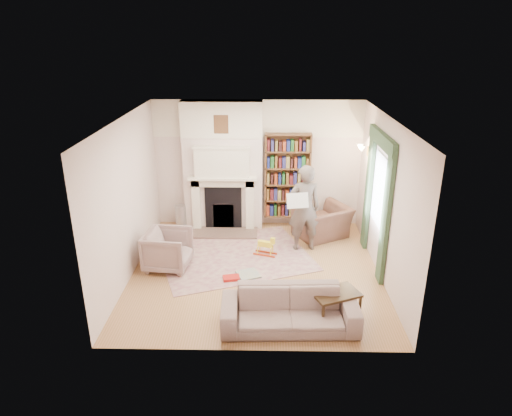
{
  "coord_description": "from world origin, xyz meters",
  "views": [
    {
      "loc": [
        0.15,
        -7.43,
        4.16
      ],
      "look_at": [
        0.0,
        0.25,
        1.15
      ],
      "focal_mm": 32.0,
      "sensor_mm": 36.0,
      "label": 1
    }
  ],
  "objects_px": {
    "man_reading": "(304,208)",
    "sofa": "(290,310)",
    "rocking_horse": "(265,246)",
    "coffee_table": "(335,305)",
    "bookcase": "(287,176)",
    "armchair_reading": "(322,222)",
    "armchair_left": "(168,250)",
    "paraffin_heater": "(181,217)"
  },
  "relations": [
    {
      "from": "armchair_left",
      "to": "paraffin_heater",
      "type": "height_order",
      "value": "armchair_left"
    },
    {
      "from": "sofa",
      "to": "rocking_horse",
      "type": "relative_size",
      "value": 4.5
    },
    {
      "from": "armchair_left",
      "to": "man_reading",
      "type": "distance_m",
      "value": 2.74
    },
    {
      "from": "man_reading",
      "to": "rocking_horse",
      "type": "xyz_separation_m",
      "value": [
        -0.76,
        -0.3,
        -0.69
      ]
    },
    {
      "from": "man_reading",
      "to": "coffee_table",
      "type": "distance_m",
      "value": 2.49
    },
    {
      "from": "paraffin_heater",
      "to": "rocking_horse",
      "type": "relative_size",
      "value": 1.22
    },
    {
      "from": "man_reading",
      "to": "sofa",
      "type": "bearing_deg",
      "value": 70.23
    },
    {
      "from": "coffee_table",
      "to": "rocking_horse",
      "type": "height_order",
      "value": "coffee_table"
    },
    {
      "from": "rocking_horse",
      "to": "coffee_table",
      "type": "bearing_deg",
      "value": -44.28
    },
    {
      "from": "coffee_table",
      "to": "paraffin_heater",
      "type": "relative_size",
      "value": 1.27
    },
    {
      "from": "sofa",
      "to": "paraffin_heater",
      "type": "bearing_deg",
      "value": 120.14
    },
    {
      "from": "bookcase",
      "to": "paraffin_heater",
      "type": "xyz_separation_m",
      "value": [
        -2.35,
        -0.23,
        -0.9
      ]
    },
    {
      "from": "armchair_reading",
      "to": "bookcase",
      "type": "bearing_deg",
      "value": -66.96
    },
    {
      "from": "rocking_horse",
      "to": "bookcase",
      "type": "bearing_deg",
      "value": 90.68
    },
    {
      "from": "paraffin_heater",
      "to": "armchair_reading",
      "type": "bearing_deg",
      "value": -6.56
    },
    {
      "from": "sofa",
      "to": "rocking_horse",
      "type": "xyz_separation_m",
      "value": [
        -0.37,
        2.32,
        -0.1
      ]
    },
    {
      "from": "armchair_reading",
      "to": "rocking_horse",
      "type": "bearing_deg",
      "value": 8.17
    },
    {
      "from": "bookcase",
      "to": "armchair_reading",
      "type": "height_order",
      "value": "bookcase"
    },
    {
      "from": "armchair_reading",
      "to": "armchair_left",
      "type": "bearing_deg",
      "value": -3.04
    },
    {
      "from": "coffee_table",
      "to": "paraffin_heater",
      "type": "height_order",
      "value": "paraffin_heater"
    },
    {
      "from": "paraffin_heater",
      "to": "rocking_horse",
      "type": "height_order",
      "value": "paraffin_heater"
    },
    {
      "from": "sofa",
      "to": "coffee_table",
      "type": "distance_m",
      "value": 0.75
    },
    {
      "from": "bookcase",
      "to": "coffee_table",
      "type": "height_order",
      "value": "bookcase"
    },
    {
      "from": "armchair_reading",
      "to": "rocking_horse",
      "type": "relative_size",
      "value": 2.33
    },
    {
      "from": "man_reading",
      "to": "coffee_table",
      "type": "height_order",
      "value": "man_reading"
    },
    {
      "from": "bookcase",
      "to": "man_reading",
      "type": "height_order",
      "value": "bookcase"
    },
    {
      "from": "coffee_table",
      "to": "rocking_horse",
      "type": "bearing_deg",
      "value": 94.22
    },
    {
      "from": "man_reading",
      "to": "bookcase",
      "type": "bearing_deg",
      "value": -87.65
    },
    {
      "from": "paraffin_heater",
      "to": "man_reading",
      "type": "bearing_deg",
      "value": -19.91
    },
    {
      "from": "armchair_left",
      "to": "rocking_horse",
      "type": "xyz_separation_m",
      "value": [
        1.8,
        0.53,
        -0.17
      ]
    },
    {
      "from": "man_reading",
      "to": "armchair_left",
      "type": "bearing_deg",
      "value": 6.82
    },
    {
      "from": "armchair_left",
      "to": "paraffin_heater",
      "type": "distance_m",
      "value": 1.79
    },
    {
      "from": "bookcase",
      "to": "armchair_reading",
      "type": "xyz_separation_m",
      "value": [
        0.73,
        -0.58,
        -0.83
      ]
    },
    {
      "from": "bookcase",
      "to": "armchair_reading",
      "type": "relative_size",
      "value": 1.77
    },
    {
      "from": "sofa",
      "to": "paraffin_heater",
      "type": "xyz_separation_m",
      "value": [
        -2.24,
        3.57,
        -0.02
      ]
    },
    {
      "from": "armchair_reading",
      "to": "rocking_horse",
      "type": "xyz_separation_m",
      "value": [
        -1.21,
        -0.9,
        -0.14
      ]
    },
    {
      "from": "armchair_reading",
      "to": "sofa",
      "type": "bearing_deg",
      "value": 46.81
    },
    {
      "from": "bookcase",
      "to": "coffee_table",
      "type": "xyz_separation_m",
      "value": [
        0.59,
        -3.57,
        -0.95
      ]
    },
    {
      "from": "coffee_table",
      "to": "rocking_horse",
      "type": "relative_size",
      "value": 1.56
    },
    {
      "from": "armchair_reading",
      "to": "paraffin_heater",
      "type": "height_order",
      "value": "armchair_reading"
    },
    {
      "from": "bookcase",
      "to": "man_reading",
      "type": "xyz_separation_m",
      "value": [
        0.28,
        -1.18,
        -0.29
      ]
    },
    {
      "from": "rocking_horse",
      "to": "armchair_reading",
      "type": "bearing_deg",
      "value": 55.11
    }
  ]
}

